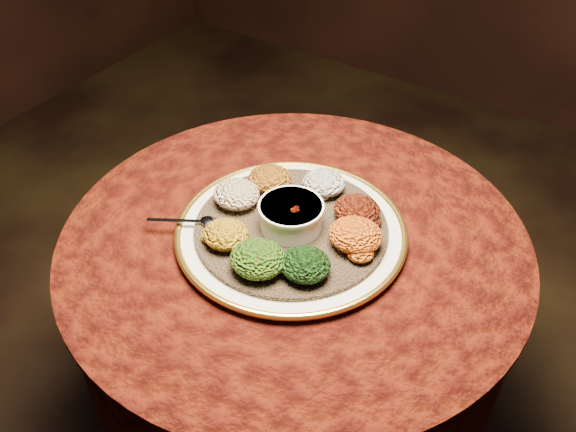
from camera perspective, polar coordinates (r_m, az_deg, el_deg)
The scene contains 13 objects.
table at distance 1.43m, azimuth 0.52°, elevation -7.19°, with size 0.96×0.96×0.73m.
platter at distance 1.30m, azimuth 0.27°, elevation -1.44°, with size 0.47×0.47×0.02m.
injera at distance 1.29m, azimuth 0.27°, elevation -1.08°, with size 0.39×0.39×0.01m, color brown.
stew_bowl at distance 1.27m, azimuth 0.28°, elevation 0.16°, with size 0.13×0.13×0.05m.
spoon at distance 1.30m, azimuth -7.49°, elevation -0.48°, with size 0.13×0.08×0.01m.
portion_ayib at distance 1.37m, azimuth 3.21°, elevation 2.97°, with size 0.09×0.09×0.04m, color beige.
portion_kitfo at distance 1.30m, azimuth 6.13°, elevation 0.56°, with size 0.09×0.09×0.05m, color black.
portion_tikil at distance 1.24m, azimuth 6.01°, elevation -1.70°, with size 0.11×0.10×0.05m, color #C37A10.
portion_gomen at distance 1.18m, azimuth 1.53°, elevation -4.32°, with size 0.10×0.09×0.05m, color black.
portion_mixveg at distance 1.18m, azimuth -2.68°, elevation -3.82°, with size 0.11×0.10×0.05m, color #9F3E0A.
portion_kik at distance 1.24m, azimuth -5.54°, elevation -1.62°, with size 0.09×0.09×0.04m, color #BB7D10.
portion_timatim at distance 1.33m, azimuth -4.60°, elevation 1.94°, with size 0.10×0.09×0.05m, color maroon.
portion_shiro at distance 1.37m, azimuth -1.61°, elevation 3.31°, with size 0.10×0.09×0.05m, color #874610.
Camera 1 is at (0.52, -0.82, 1.61)m, focal length 40.00 mm.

